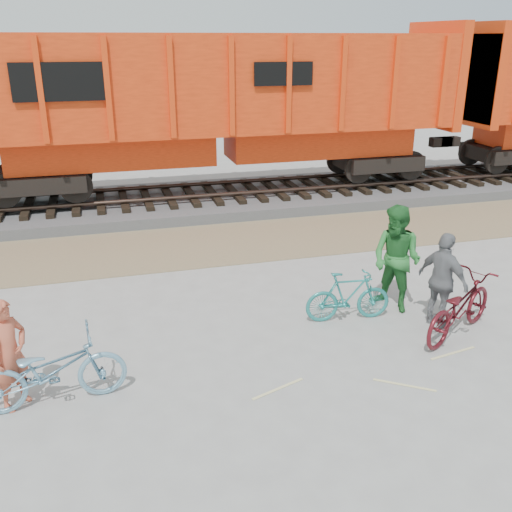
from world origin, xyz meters
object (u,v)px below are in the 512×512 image
object	(u,v)px
bicycle_blue	(51,370)
bicycle_teal	(348,296)
person_solo	(10,354)
person_man	(396,259)
hopper_car_center	(219,102)
bicycle_maroon	(459,307)
person_woman	(443,281)

from	to	relation	value
bicycle_blue	bicycle_teal	distance (m)	5.05
bicycle_teal	person_solo	distance (m)	5.53
bicycle_blue	person_man	bearing A→B (deg)	-81.25
bicycle_blue	person_solo	world-z (taller)	person_solo
hopper_car_center	person_man	size ratio (longest dim) A/B	7.11
bicycle_blue	bicycle_maroon	world-z (taller)	bicycle_maroon
bicycle_blue	person_man	size ratio (longest dim) A/B	1.01
bicycle_blue	person_man	world-z (taller)	person_man
person_woman	bicycle_teal	bearing A→B (deg)	47.88
person_man	bicycle_teal	bearing A→B (deg)	-108.48
bicycle_teal	person_man	xyz separation A→B (m)	(1.00, 0.20, 0.52)
hopper_car_center	person_woman	size ratio (longest dim) A/B	8.26
hopper_car_center	bicycle_teal	bearing A→B (deg)	-86.11
person_solo	bicycle_maroon	bearing A→B (deg)	-48.97
bicycle_maroon	person_solo	xyz separation A→B (m)	(-6.95, -0.12, 0.27)
hopper_car_center	person_man	xyz separation A→B (m)	(1.55, -7.86, -2.02)
hopper_car_center	person_woman	distance (m)	9.16
hopper_car_center	bicycle_teal	world-z (taller)	hopper_car_center
person_solo	person_man	size ratio (longest dim) A/B	0.81
hopper_car_center	bicycle_maroon	world-z (taller)	hopper_car_center
bicycle_blue	person_woman	size ratio (longest dim) A/B	1.17
person_solo	hopper_car_center	bearing A→B (deg)	12.22
bicycle_teal	person_man	world-z (taller)	person_man
hopper_car_center	bicycle_teal	xyz separation A→B (m)	(0.55, -8.06, -2.54)
bicycle_teal	person_solo	bearing A→B (deg)	107.35
hopper_car_center	bicycle_maroon	distance (m)	9.64
bicycle_maroon	person_solo	world-z (taller)	person_solo
person_woman	bicycle_blue	bearing A→B (deg)	76.12
hopper_car_center	bicycle_blue	xyz separation A→B (m)	(-4.35, -9.29, -2.48)
bicycle_blue	bicycle_maroon	bearing A→B (deg)	-92.90
person_man	person_woman	distance (m)	0.94
bicycle_blue	person_man	xyz separation A→B (m)	(5.90, 1.43, 0.46)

